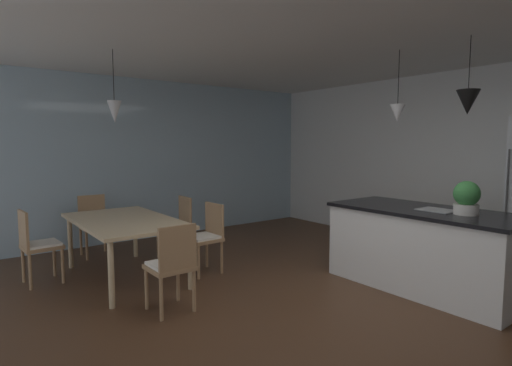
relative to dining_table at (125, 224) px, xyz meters
name	(u,v)px	position (x,y,z in m)	size (l,w,h in m)	color
ground_plane	(325,316)	(2.20, 1.14, -0.68)	(10.00, 8.40, 0.04)	#4C301E
ceiling_slab	(330,16)	(2.20, 1.14, 2.10)	(10.00, 8.40, 0.12)	silver
wall_back_kitchen	(486,163)	(2.20, 4.40, 0.69)	(10.00, 0.12, 2.70)	silver
window_wall_left_glazing	(151,160)	(-1.86, 1.14, 0.69)	(0.06, 8.40, 2.70)	#9EB7C6
dining_table	(125,224)	(0.00, 0.00, 0.00)	(1.81, 1.03, 0.72)	#D1B284
chair_far_right	(206,235)	(0.41, 0.89, -0.19)	(0.42, 0.42, 0.87)	#A87F56
chair_far_left	(177,225)	(-0.41, 0.89, -0.19)	(0.42, 0.42, 0.87)	#A87F56
chair_near_left	(37,244)	(-0.40, -0.89, -0.19)	(0.43, 0.43, 0.87)	#A87F56
chair_window_end	(94,223)	(-1.28, 0.00, -0.19)	(0.41, 0.41, 0.87)	#A87F56
chair_kitchen_end	(172,264)	(1.28, 0.00, -0.19)	(0.40, 0.40, 0.87)	#A87F56
kitchen_island	(424,248)	(2.38, 2.55, -0.20)	(2.06, 0.97, 0.91)	white
pendant_over_table	(115,112)	(0.01, -0.08, 1.34)	(0.16, 0.16, 0.84)	black
pendant_over_island_main	(397,113)	(1.98, 2.55, 1.32)	(0.17, 0.17, 0.82)	black
pendant_over_island_aux	(468,102)	(2.78, 2.55, 1.38)	(0.23, 0.23, 0.78)	black
potted_plant_on_island	(467,198)	(2.82, 2.55, 0.41)	(0.26, 0.26, 0.35)	beige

